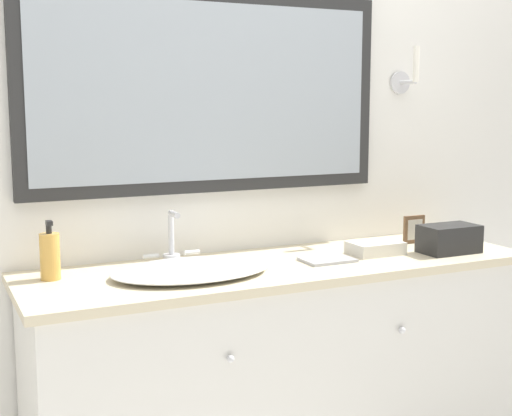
# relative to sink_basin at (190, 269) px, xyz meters

# --- Properties ---
(wall_back) EXTENTS (8.00, 0.18, 2.55)m
(wall_back) POSITION_rel_sink_basin_xyz_m (0.35, 0.32, 0.42)
(wall_back) COLOR white
(wall_back) RESTS_ON ground_plane
(vanity_counter) EXTENTS (1.81, 0.55, 0.84)m
(vanity_counter) POSITION_rel_sink_basin_xyz_m (0.35, 0.02, -0.44)
(vanity_counter) COLOR silver
(vanity_counter) RESTS_ON ground_plane
(sink_basin) EXTENTS (0.53, 0.40, 0.19)m
(sink_basin) POSITION_rel_sink_basin_xyz_m (0.00, 0.00, 0.00)
(sink_basin) COLOR white
(sink_basin) RESTS_ON vanity_counter
(soap_bottle) EXTENTS (0.06, 0.06, 0.19)m
(soap_bottle) POSITION_rel_sink_basin_xyz_m (-0.42, 0.13, 0.06)
(soap_bottle) COLOR gold
(soap_bottle) RESTS_ON vanity_counter
(appliance_box) EXTENTS (0.21, 0.13, 0.10)m
(appliance_box) POSITION_rel_sink_basin_xyz_m (0.99, -0.09, 0.03)
(appliance_box) COLOR black
(appliance_box) RESTS_ON vanity_counter
(picture_frame) EXTENTS (0.10, 0.01, 0.11)m
(picture_frame) POSITION_rel_sink_basin_xyz_m (0.98, 0.11, 0.04)
(picture_frame) COLOR brown
(picture_frame) RESTS_ON vanity_counter
(hand_towel_near_sink) EXTENTS (0.19, 0.13, 0.05)m
(hand_towel_near_sink) POSITION_rel_sink_basin_xyz_m (0.72, 0.00, 0.00)
(hand_towel_near_sink) COLOR silver
(hand_towel_near_sink) RESTS_ON vanity_counter
(metal_tray) EXTENTS (0.18, 0.13, 0.01)m
(metal_tray) POSITION_rel_sink_basin_xyz_m (0.50, -0.02, -0.01)
(metal_tray) COLOR #ADADB2
(metal_tray) RESTS_ON vanity_counter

